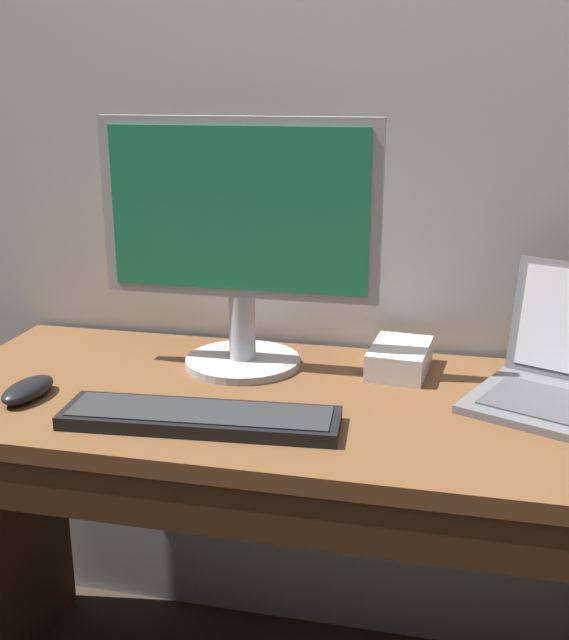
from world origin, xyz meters
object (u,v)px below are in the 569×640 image
Objects in this scene: external_drive_box at (400,358)px; external_monitor at (239,239)px; computer_mouse at (28,390)px; wired_keyboard at (200,418)px.

external_monitor is at bearing -171.88° from external_drive_box.
external_drive_box is at bearing 29.70° from computer_mouse.
wired_keyboard is 2.87× the size of external_drive_box.
computer_mouse is at bearing 173.40° from wired_keyboard.
external_monitor reaches higher than computer_mouse.
computer_mouse is 0.69m from external_drive_box.
computer_mouse is (-0.32, -0.24, -0.24)m from external_monitor.
computer_mouse is 0.77× the size of external_drive_box.
external_drive_box reaches higher than computer_mouse.
external_monitor is 4.29× the size of computer_mouse.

